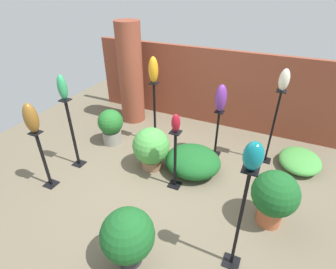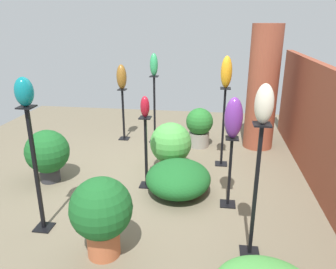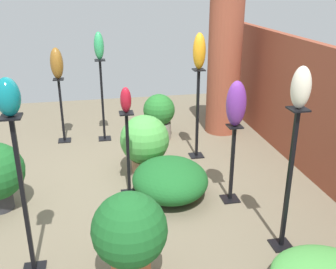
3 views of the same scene
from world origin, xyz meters
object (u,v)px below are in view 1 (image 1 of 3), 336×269
(pedestal_ruby, at_px, (175,163))
(potted_plant_mid_left, at_px, (151,147))
(art_vase_ivory, at_px, (284,80))
(potted_plant_front_right, at_px, (128,236))
(art_vase_teal, at_px, (253,156))
(potted_plant_mid_right, at_px, (275,196))
(art_vase_jade, at_px, (62,87))
(pedestal_violet, at_px, (217,136))
(pedestal_ivory, at_px, (272,131))
(art_vase_amber, at_px, (153,70))
(art_vase_bronze, at_px, (31,118))
(pedestal_amber, at_px, (155,116))
(pedestal_teal, at_px, (239,225))
(art_vase_ruby, at_px, (176,123))
(art_vase_violet, at_px, (221,98))
(pedestal_bronze, at_px, (45,162))
(brick_pillar, at_px, (131,74))
(potted_plant_near_pillar, at_px, (111,125))
(pedestal_jade, at_px, (73,137))

(pedestal_ruby, height_order, potted_plant_mid_left, pedestal_ruby)
(art_vase_ivory, relative_size, potted_plant_front_right, 0.46)
(art_vase_teal, bearing_deg, potted_plant_front_right, -156.75)
(pedestal_ruby, height_order, potted_plant_mid_right, pedestal_ruby)
(art_vase_jade, bearing_deg, potted_plant_front_right, -33.46)
(pedestal_violet, distance_m, pedestal_ruby, 1.22)
(pedestal_ivory, relative_size, art_vase_amber, 2.90)
(art_vase_bronze, relative_size, potted_plant_front_right, 0.60)
(pedestal_amber, xyz_separation_m, potted_plant_mid_right, (2.43, -1.23, -0.10))
(art_vase_ivory, relative_size, art_vase_amber, 0.75)
(art_vase_ivory, bearing_deg, pedestal_teal, -92.58)
(art_vase_bronze, distance_m, art_vase_ruby, 2.09)
(art_vase_violet, bearing_deg, art_vase_jade, -148.19)
(pedestal_bronze, xyz_separation_m, art_vase_teal, (3.09, -0.12, 1.15))
(pedestal_teal, bearing_deg, art_vase_ruby, 140.38)
(brick_pillar, height_order, art_vase_violet, brick_pillar)
(brick_pillar, height_order, potted_plant_near_pillar, brick_pillar)
(pedestal_amber, bearing_deg, pedestal_jade, -125.81)
(art_vase_jade, xyz_separation_m, potted_plant_mid_right, (3.38, 0.08, -1.02))
(art_vase_violet, distance_m, potted_plant_front_right, 2.76)
(art_vase_bronze, bearing_deg, art_vase_violet, 41.76)
(art_vase_bronze, bearing_deg, pedestal_teal, -2.28)
(art_vase_ruby, height_order, art_vase_jade, art_vase_jade)
(pedestal_jade, relative_size, art_vase_jade, 3.13)
(potted_plant_mid_right, bearing_deg, art_vase_ivory, 98.41)
(pedestal_amber, relative_size, potted_plant_mid_left, 1.64)
(pedestal_ivory, bearing_deg, art_vase_bronze, -145.24)
(pedestal_ivory, distance_m, art_vase_ruby, 1.95)
(pedestal_violet, bearing_deg, potted_plant_mid_right, -48.39)
(brick_pillar, height_order, art_vase_ruby, brick_pillar)
(pedestal_ruby, relative_size, art_vase_ruby, 3.58)
(art_vase_ruby, relative_size, art_vase_jade, 0.70)
(art_vase_jade, xyz_separation_m, potted_plant_mid_left, (1.28, 0.49, -1.08))
(potted_plant_front_right, bearing_deg, art_vase_bronze, 162.48)
(pedestal_ivory, bearing_deg, pedestal_bronze, -145.24)
(brick_pillar, xyz_separation_m, pedestal_ruby, (1.87, -1.78, -0.65))
(pedestal_amber, bearing_deg, pedestal_ivory, 6.96)
(pedestal_violet, bearing_deg, art_vase_amber, -176.75)
(pedestal_ivory, xyz_separation_m, pedestal_teal, (-0.11, -2.34, 0.02))
(art_vase_teal, bearing_deg, art_vase_bronze, 177.72)
(pedestal_jade, height_order, art_vase_teal, art_vase_teal)
(pedestal_jade, xyz_separation_m, art_vase_violet, (2.22, 1.38, 0.59))
(art_vase_violet, height_order, potted_plant_near_pillar, art_vase_violet)
(brick_pillar, xyz_separation_m, potted_plant_mid_left, (1.29, -1.51, -0.69))
(art_vase_violet, xyz_separation_m, potted_plant_mid_left, (-0.94, -0.88, -0.76))
(art_vase_amber, relative_size, art_vase_teal, 1.62)
(pedestal_bronze, distance_m, art_vase_jade, 1.23)
(potted_plant_front_right, bearing_deg, brick_pillar, 120.43)
(art_vase_violet, height_order, potted_plant_front_right, art_vase_violet)
(pedestal_ivory, xyz_separation_m, art_vase_teal, (-0.11, -2.34, 0.96))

